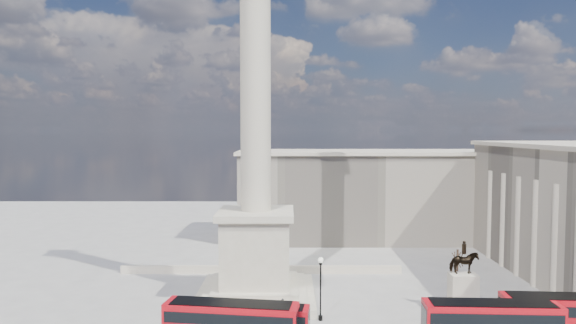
% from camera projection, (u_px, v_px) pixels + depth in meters
% --- Properties ---
extents(ground, '(180.00, 180.00, 0.00)m').
position_uv_depth(ground, '(253.00, 313.00, 57.18)').
color(ground, '#A29F9A').
rests_on(ground, ground).
extents(nelsons_column, '(14.00, 14.00, 49.85)m').
position_uv_depth(nelsons_column, '(256.00, 193.00, 61.38)').
color(nelsons_column, beige).
rests_on(nelsons_column, ground).
extents(balustrade_wall, '(40.00, 0.60, 1.10)m').
position_uv_depth(balustrade_wall, '(261.00, 270.00, 73.12)').
color(balustrade_wall, beige).
rests_on(balustrade_wall, ground).
extents(building_northeast, '(51.00, 17.00, 16.60)m').
position_uv_depth(building_northeast, '(374.00, 194.00, 96.55)').
color(building_northeast, '#B7AA96').
rests_on(building_northeast, ground).
extents(red_bus_d, '(12.24, 3.58, 4.90)m').
position_uv_depth(red_bus_d, '(569.00, 320.00, 48.14)').
color(red_bus_d, '#BA0913').
rests_on(red_bus_d, ground).
extents(victorian_lamp, '(0.59, 0.59, 6.85)m').
position_uv_depth(victorian_lamp, '(321.00, 283.00, 54.80)').
color(victorian_lamp, black).
rests_on(victorian_lamp, ground).
extents(equestrian_statue, '(3.80, 2.85, 7.97)m').
position_uv_depth(equestrian_statue, '(463.00, 286.00, 57.99)').
color(equestrian_statue, beige).
rests_on(equestrian_statue, ground).
extents(bare_tree_mid, '(1.58, 1.58, 6.00)m').
position_uv_depth(bare_tree_mid, '(457.00, 257.00, 63.22)').
color(bare_tree_mid, '#332319').
rests_on(bare_tree_mid, ground).
extents(bare_tree_far, '(1.79, 1.79, 7.29)m').
position_uv_depth(bare_tree_far, '(528.00, 235.00, 72.10)').
color(bare_tree_far, '#332319').
rests_on(bare_tree_far, ground).
extents(pedestrian_walking, '(0.79, 0.62, 1.90)m').
position_uv_depth(pedestrian_walking, '(520.00, 315.00, 53.91)').
color(pedestrian_walking, black).
rests_on(pedestrian_walking, ground).
extents(pedestrian_crossing, '(0.72, 1.17, 1.85)m').
position_uv_depth(pedestrian_crossing, '(283.00, 307.00, 56.56)').
color(pedestrian_crossing, black).
rests_on(pedestrian_crossing, ground).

